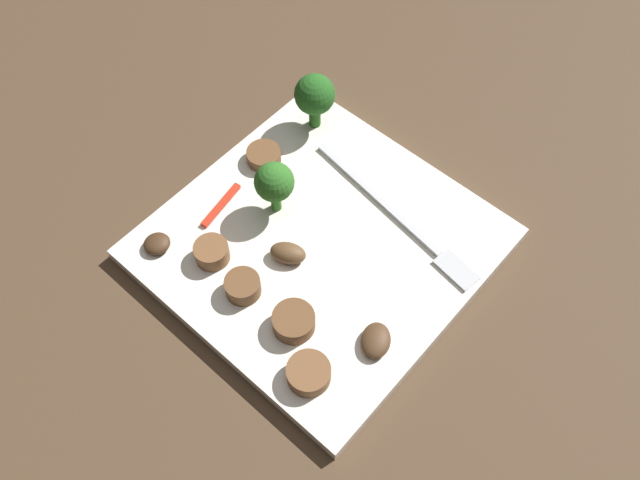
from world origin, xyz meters
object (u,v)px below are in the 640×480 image
at_px(sausage_slice_4, 309,373).
at_px(pepper_strip_1, 221,205).
at_px(fork, 404,222).
at_px(plate, 320,244).
at_px(broccoli_floret_1, 271,186).
at_px(mushroom_0, 288,253).
at_px(broccoli_floret_0, 315,96).
at_px(sausage_slice_2, 264,156).
at_px(sausage_slice_3, 294,321).
at_px(mushroom_1, 376,340).
at_px(mushroom_2, 157,244).
at_px(sausage_slice_0, 243,286).
at_px(sausage_slice_1, 212,252).

height_order(sausage_slice_4, pepper_strip_1, sausage_slice_4).
bearing_deg(fork, plate, -117.36).
distance_m(plate, broccoli_floret_1, 0.06).
bearing_deg(pepper_strip_1, plate, 19.80).
bearing_deg(mushroom_0, broccoli_floret_0, 123.15).
xyz_separation_m(sausage_slice_2, mushroom_0, (0.08, -0.06, 0.00)).
relative_size(sausage_slice_3, mushroom_0, 1.11).
relative_size(fork, broccoli_floret_1, 3.51).
relative_size(plate, broccoli_floret_0, 4.38).
xyz_separation_m(sausage_slice_4, pepper_strip_1, (-0.15, 0.06, -0.00)).
distance_m(mushroom_1, pepper_strip_1, 0.17).
distance_m(mushroom_1, mushroom_2, 0.19).
height_order(mushroom_1, mushroom_2, same).
distance_m(fork, pepper_strip_1, 0.15).
bearing_deg(mushroom_1, sausage_slice_3, -151.61).
relative_size(sausage_slice_3, mushroom_1, 1.12).
xyz_separation_m(sausage_slice_0, mushroom_0, (0.01, 0.04, -0.00)).
distance_m(broccoli_floret_0, mushroom_2, 0.18).
height_order(sausage_slice_0, mushroom_1, sausage_slice_0).
xyz_separation_m(plate, sausage_slice_3, (0.04, -0.07, 0.01)).
relative_size(broccoli_floret_0, sausage_slice_3, 1.71).
relative_size(broccoli_floret_0, sausage_slice_4, 1.72).
bearing_deg(fork, mushroom_2, -124.12).
height_order(sausage_slice_0, sausage_slice_1, same).
relative_size(fork, broccoli_floret_0, 3.28).
distance_m(fork, sausage_slice_4, 0.15).
xyz_separation_m(plate, sausage_slice_0, (-0.01, -0.07, 0.01)).
bearing_deg(sausage_slice_3, plate, 117.06).
bearing_deg(sausage_slice_2, fork, 12.22).
bearing_deg(sausage_slice_0, sausage_slice_1, 172.62).
distance_m(broccoli_floret_0, sausage_slice_0, 0.18).
relative_size(plate, pepper_strip_1, 4.99).
xyz_separation_m(plate, pepper_strip_1, (-0.08, -0.03, 0.01)).
bearing_deg(mushroom_1, sausage_slice_0, -161.93).
relative_size(broccoli_floret_0, broccoli_floret_1, 1.07).
relative_size(broccoli_floret_0, sausage_slice_1, 1.99).
xyz_separation_m(sausage_slice_4, mushroom_1, (0.02, 0.05, -0.00)).
bearing_deg(plate, broccoli_floret_0, 133.67).
height_order(fork, mushroom_0, mushroom_0).
bearing_deg(mushroom_1, sausage_slice_4, -110.65).
bearing_deg(fork, sausage_slice_1, -118.73).
bearing_deg(sausage_slice_1, mushroom_0, 41.50).
bearing_deg(sausage_slice_2, broccoli_floret_0, 84.87).
relative_size(sausage_slice_0, sausage_slice_4, 0.86).
bearing_deg(plate, pepper_strip_1, -160.20).
bearing_deg(mushroom_0, mushroom_1, -6.44).
xyz_separation_m(fork, sausage_slice_4, (0.03, -0.15, 0.01)).
distance_m(broccoli_floret_1, mushroom_2, 0.10).
distance_m(broccoli_floret_1, sausage_slice_1, 0.07).
relative_size(sausage_slice_4, mushroom_0, 1.11).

